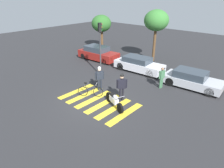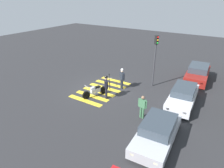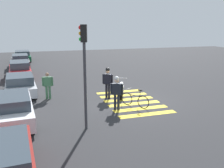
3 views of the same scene
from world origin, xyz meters
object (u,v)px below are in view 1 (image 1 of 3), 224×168
at_px(leaning_bicycle, 90,91).
at_px(pedestrian_bystander, 162,77).
at_px(car_silver_sedan, 192,79).
at_px(traffic_light_pole, 100,42).
at_px(car_maroon_wagon, 98,53).
at_px(police_motorcycle, 114,100).
at_px(officer_by_motorcycle, 100,77).
at_px(car_white_van, 139,64).
at_px(officer_on_foot, 122,85).

height_order(leaning_bicycle, pedestrian_bystander, pedestrian_bystander).
distance_m(car_silver_sedan, traffic_light_pole, 7.68).
bearing_deg(car_maroon_wagon, police_motorcycle, -38.68).
relative_size(police_motorcycle, officer_by_motorcycle, 1.15).
bearing_deg(car_silver_sedan, car_white_van, 178.82).
xyz_separation_m(car_silver_sedan, traffic_light_pole, (-6.70, -2.94, 2.34)).
xyz_separation_m(car_white_van, traffic_light_pole, (-1.78, -3.04, 2.31)).
distance_m(officer_by_motorcycle, pedestrian_bystander, 4.59).
xyz_separation_m(leaning_bicycle, car_maroon_wagon, (-5.58, 6.22, 0.30)).
bearing_deg(traffic_light_pole, car_white_van, 59.67).
relative_size(police_motorcycle, car_white_van, 0.46).
distance_m(officer_on_foot, car_silver_sedan, 5.77).
bearing_deg(pedestrian_bystander, officer_by_motorcycle, -133.41).
xyz_separation_m(police_motorcycle, officer_by_motorcycle, (-2.36, 1.09, 0.61)).
height_order(officer_on_foot, car_white_van, officer_on_foot).
bearing_deg(car_silver_sedan, traffic_light_pole, -156.35).
relative_size(officer_on_foot, officer_by_motorcycle, 1.05).
distance_m(officer_by_motorcycle, car_white_van, 5.10).
bearing_deg(officer_on_foot, car_white_van, 113.87).
distance_m(leaning_bicycle, pedestrian_bystander, 5.36).
bearing_deg(police_motorcycle, car_white_van, 112.03).
relative_size(officer_on_foot, car_silver_sedan, 0.44).
distance_m(officer_on_foot, car_white_van, 5.73).
bearing_deg(police_motorcycle, officer_on_foot, 101.07).
height_order(officer_on_foot, traffic_light_pole, traffic_light_pole).
xyz_separation_m(pedestrian_bystander, traffic_light_pole, (-5.06, -1.28, 2.05)).
height_order(leaning_bicycle, car_silver_sedan, car_silver_sedan).
height_order(car_maroon_wagon, traffic_light_pole, traffic_light_pole).
xyz_separation_m(officer_on_foot, car_silver_sedan, (2.61, 5.12, -0.51)).
bearing_deg(leaning_bicycle, traffic_light_pole, 123.87).
bearing_deg(car_maroon_wagon, officer_by_motorcycle, -43.54).
xyz_separation_m(leaning_bicycle, pedestrian_bystander, (2.93, 4.46, 0.52)).
height_order(pedestrian_bystander, car_silver_sedan, pedestrian_bystander).
distance_m(police_motorcycle, car_white_van, 6.67).
relative_size(pedestrian_bystander, car_silver_sedan, 0.37).
xyz_separation_m(police_motorcycle, pedestrian_bystander, (0.79, 4.42, 0.46)).
bearing_deg(officer_by_motorcycle, car_maroon_wagon, 136.46).
height_order(police_motorcycle, leaning_bicycle, police_motorcycle).
bearing_deg(leaning_bicycle, officer_on_foot, 26.87).
xyz_separation_m(officer_by_motorcycle, car_maroon_wagon, (-5.36, 5.09, -0.37)).
height_order(police_motorcycle, traffic_light_pole, traffic_light_pole).
xyz_separation_m(officer_on_foot, pedestrian_bystander, (0.97, 3.47, -0.21)).
height_order(leaning_bicycle, officer_on_foot, officer_on_foot).
bearing_deg(officer_on_foot, car_maroon_wagon, 145.23).
relative_size(officer_by_motorcycle, car_white_van, 0.40).
xyz_separation_m(pedestrian_bystander, car_silver_sedan, (1.64, 1.65, -0.29)).
xyz_separation_m(police_motorcycle, car_maroon_wagon, (-7.72, 6.18, 0.23)).
height_order(officer_by_motorcycle, traffic_light_pole, traffic_light_pole).
bearing_deg(leaning_bicycle, pedestrian_bystander, 56.72).
relative_size(police_motorcycle, leaning_bicycle, 1.43).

